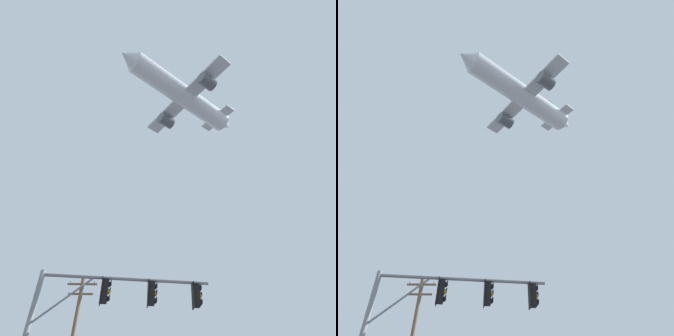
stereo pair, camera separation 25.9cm
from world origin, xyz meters
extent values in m
cylinder|color=gray|center=(-1.91, 6.74, 5.42)|extent=(6.82, 1.07, 0.15)
cylinder|color=gray|center=(-4.29, 6.42, 4.52)|extent=(2.10, 0.36, 1.86)
cube|color=black|center=(0.95, 7.13, 4.89)|extent=(0.30, 0.35, 0.90)
cylinder|color=black|center=(0.95, 7.13, 5.40)|extent=(0.05, 0.05, 0.12)
cube|color=black|center=(0.81, 7.11, 4.89)|extent=(0.09, 0.46, 1.04)
sphere|color=black|center=(1.09, 7.15, 5.16)|extent=(0.20, 0.20, 0.20)
cylinder|color=black|center=(1.16, 7.16, 5.22)|extent=(0.07, 0.21, 0.21)
sphere|color=orange|center=(1.09, 7.15, 4.88)|extent=(0.20, 0.20, 0.20)
cylinder|color=black|center=(1.16, 7.16, 4.94)|extent=(0.07, 0.21, 0.21)
sphere|color=black|center=(1.09, 7.15, 4.60)|extent=(0.20, 0.20, 0.20)
cylinder|color=black|center=(1.16, 7.16, 4.66)|extent=(0.07, 0.21, 0.21)
cube|color=black|center=(-0.92, 6.88, 4.89)|extent=(0.30, 0.35, 0.90)
cylinder|color=black|center=(-0.92, 6.88, 5.40)|extent=(0.05, 0.05, 0.12)
cube|color=black|center=(-1.06, 6.86, 4.89)|extent=(0.09, 0.46, 1.04)
sphere|color=black|center=(-0.78, 6.90, 5.16)|extent=(0.20, 0.20, 0.20)
cylinder|color=black|center=(-0.71, 6.91, 5.22)|extent=(0.07, 0.21, 0.21)
sphere|color=orange|center=(-0.78, 6.90, 4.88)|extent=(0.20, 0.20, 0.20)
cylinder|color=black|center=(-0.71, 6.91, 4.94)|extent=(0.07, 0.21, 0.21)
sphere|color=black|center=(-0.78, 6.90, 4.60)|extent=(0.20, 0.20, 0.20)
cylinder|color=black|center=(-0.71, 6.91, 4.66)|extent=(0.07, 0.21, 0.21)
cube|color=black|center=(-2.79, 6.62, 4.89)|extent=(0.30, 0.35, 0.90)
cylinder|color=black|center=(-2.79, 6.62, 5.40)|extent=(0.05, 0.05, 0.12)
cube|color=black|center=(-2.93, 6.60, 4.89)|extent=(0.09, 0.46, 1.04)
sphere|color=black|center=(-2.65, 6.64, 5.16)|extent=(0.20, 0.20, 0.20)
cylinder|color=black|center=(-2.58, 6.65, 5.22)|extent=(0.07, 0.21, 0.21)
sphere|color=orange|center=(-2.65, 6.64, 4.88)|extent=(0.20, 0.20, 0.20)
cylinder|color=black|center=(-2.58, 6.65, 4.94)|extent=(0.07, 0.21, 0.21)
sphere|color=black|center=(-2.65, 6.64, 4.60)|extent=(0.20, 0.20, 0.20)
cylinder|color=black|center=(-2.58, 6.65, 4.66)|extent=(0.07, 0.21, 0.21)
cube|color=brown|center=(-6.36, 16.70, 8.28)|extent=(2.20, 0.12, 0.12)
cube|color=brown|center=(-6.36, 16.70, 7.58)|extent=(1.80, 0.12, 0.12)
cylinder|color=gray|center=(-7.26, 16.70, 8.40)|extent=(0.10, 0.10, 0.18)
cylinder|color=gray|center=(-5.46, 16.70, 8.40)|extent=(0.10, 0.10, 0.18)
cylinder|color=white|center=(2.18, 19.30, 35.51)|extent=(14.89, 12.29, 2.93)
cone|color=white|center=(-5.11, 13.77, 35.51)|extent=(3.29, 3.43, 2.78)
cone|color=white|center=(9.39, 24.78, 35.51)|extent=(2.96, 3.09, 2.49)
cube|color=silver|center=(2.54, 19.58, 35.07)|extent=(11.01, 13.61, 0.33)
cylinder|color=#595B60|center=(5.17, 16.11, 34.19)|extent=(2.74, 2.64, 1.65)
cylinder|color=#595B60|center=(-0.09, 23.05, 34.19)|extent=(2.74, 2.64, 1.65)
cube|color=#0C5933|center=(7.86, 23.62, 37.16)|extent=(2.17, 1.72, 3.48)
cube|color=silver|center=(8.00, 23.73, 35.78)|extent=(4.63, 5.37, 0.18)
camera|label=1|loc=(-0.59, -5.38, 1.43)|focal=30.44mm
camera|label=2|loc=(-0.33, -5.39, 1.43)|focal=30.44mm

